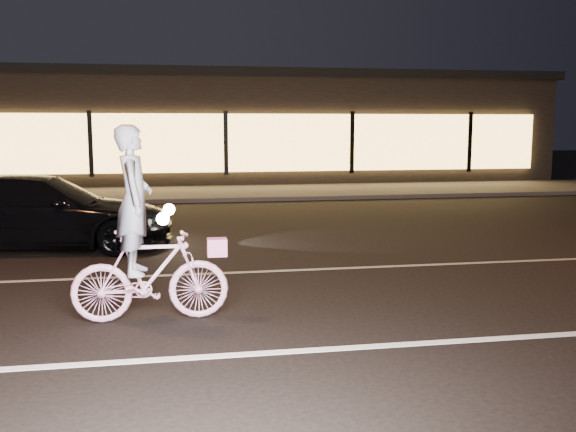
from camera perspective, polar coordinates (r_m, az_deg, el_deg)
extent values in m
plane|color=black|center=(7.96, 3.34, -8.01)|extent=(90.00, 90.00, 0.00)
cube|color=silver|center=(6.57, 6.44, -11.51)|extent=(60.00, 0.12, 0.01)
cube|color=gray|center=(9.85, 0.63, -4.83)|extent=(60.00, 0.10, 0.01)
cube|color=#383533|center=(20.62, -5.08, 2.06)|extent=(30.00, 4.00, 0.12)
cube|color=black|center=(26.49, -6.30, 7.57)|extent=(25.00, 8.00, 4.00)
cube|color=black|center=(26.56, -6.36, 12.00)|extent=(25.40, 8.40, 0.30)
cube|color=#FFBB59|center=(22.41, -5.56, 6.48)|extent=(23.00, 0.15, 2.00)
cube|color=black|center=(22.42, -17.15, 6.16)|extent=(0.15, 0.08, 2.20)
cube|color=black|center=(22.33, -5.55, 6.47)|extent=(0.15, 0.08, 2.20)
cube|color=black|center=(23.13, 5.71, 6.53)|extent=(0.15, 0.08, 2.20)
cube|color=black|center=(24.74, 15.85, 6.36)|extent=(0.15, 0.08, 2.20)
imported|color=#F0489E|center=(7.41, -12.15, -5.17)|extent=(1.76, 0.50, 1.06)
imported|color=white|center=(7.27, -13.53, 1.38)|extent=(0.40, 0.60, 1.66)
cube|color=#FF559F|center=(7.36, -6.33, -2.77)|extent=(0.22, 0.18, 0.20)
imported|color=black|center=(12.23, -21.08, 0.30)|extent=(4.72, 2.23, 1.33)
sphere|color=#FFF2BF|center=(12.43, -10.53, 0.57)|extent=(0.22, 0.22, 0.22)
sphere|color=#FFF2BF|center=(11.23, -11.07, -0.24)|extent=(0.22, 0.22, 0.22)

